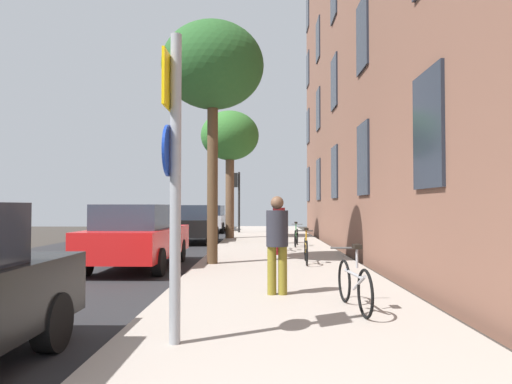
{
  "coord_description": "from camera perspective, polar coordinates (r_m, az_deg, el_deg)",
  "views": [
    {
      "loc": [
        0.67,
        -0.85,
        1.6
      ],
      "look_at": [
        0.52,
        12.49,
        1.99
      ],
      "focal_mm": 33.41,
      "sensor_mm": 36.0,
      "label": 1
    }
  ],
  "objects": [
    {
      "name": "bicycle_1",
      "position": [
        12.41,
        6.01,
        -6.85
      ],
      "size": [
        0.42,
        1.68,
        0.92
      ],
      "color": "black",
      "rests_on": "sidewalk"
    },
    {
      "name": "bicycle_0",
      "position": [
        7.03,
        11.66,
        -10.73
      ],
      "size": [
        0.42,
        1.71,
        0.94
      ],
      "color": "black",
      "rests_on": "sidewalk"
    },
    {
      "name": "car_1",
      "position": [
        12.55,
        -13.97,
        -5.07
      ],
      "size": [
        1.91,
        4.51,
        1.62
      ],
      "color": "red",
      "rests_on": "road_asphalt"
    },
    {
      "name": "pedestrian_0",
      "position": [
        7.99,
        2.55,
        -5.55
      ],
      "size": [
        0.48,
        0.48,
        1.64
      ],
      "color": "olive",
      "rests_on": "sidewalk"
    },
    {
      "name": "tree_far",
      "position": [
        22.26,
        -3.15,
        6.51
      ],
      "size": [
        2.69,
        2.69,
        5.89
      ],
      "color": "brown",
      "rests_on": "sidewalk"
    },
    {
      "name": "road_asphalt",
      "position": [
        16.75,
        -17.49,
        -7.05
      ],
      "size": [
        7.0,
        38.0,
        0.01
      ],
      "primitive_type": "cube",
      "color": "#232326",
      "rests_on": "ground"
    },
    {
      "name": "pedestrian_2",
      "position": [
        18.74,
        2.78,
        -3.43
      ],
      "size": [
        0.43,
        0.43,
        1.58
      ],
      "color": "navy",
      "rests_on": "sidewalk"
    },
    {
      "name": "tree_near",
      "position": [
        12.81,
        -5.2,
        14.58
      ],
      "size": [
        2.65,
        2.65,
        6.25
      ],
      "color": "#4C3823",
      "rests_on": "sidewalk"
    },
    {
      "name": "pedestrian_1",
      "position": [
        14.45,
        2.76,
        -3.76
      ],
      "size": [
        0.53,
        0.53,
        1.67
      ],
      "color": "maroon",
      "rests_on": "sidewalk"
    },
    {
      "name": "car_3",
      "position": [
        28.96,
        -5.45,
        -3.16
      ],
      "size": [
        1.88,
        4.42,
        1.62
      ],
      "color": "#B7B7BC",
      "rests_on": "road_asphalt"
    },
    {
      "name": "bicycle_2",
      "position": [
        15.93,
        3.04,
        -5.71
      ],
      "size": [
        0.42,
        1.66,
        0.92
      ],
      "color": "black",
      "rests_on": "sidewalk"
    },
    {
      "name": "sidewalk",
      "position": [
        15.93,
        2.19,
        -7.21
      ],
      "size": [
        4.2,
        38.0,
        0.12
      ],
      "primitive_type": "cube",
      "color": "#9E9389",
      "rests_on": "ground"
    },
    {
      "name": "bicycle_3",
      "position": [
        17.67,
        4.84,
        -5.34
      ],
      "size": [
        0.42,
        1.63,
        0.9
      ],
      "color": "black",
      "rests_on": "sidewalk"
    },
    {
      "name": "car_2",
      "position": [
        20.67,
        -7.33,
        -3.76
      ],
      "size": [
        1.86,
        4.22,
        1.62
      ],
      "color": "black",
      "rests_on": "road_asphalt"
    },
    {
      "name": "ground_plane",
      "position": [
        16.22,
        -10.37,
        -7.3
      ],
      "size": [
        41.8,
        41.8,
        0.0
      ],
      "primitive_type": "plane",
      "color": "#332D28"
    },
    {
      "name": "sign_post",
      "position": [
        5.24,
        -9.87,
        3.11
      ],
      "size": [
        0.16,
        0.6,
        3.35
      ],
      "color": "gray",
      "rests_on": "sidewalk"
    },
    {
      "name": "traffic_light",
      "position": [
        26.61,
        -2.27,
        0.13
      ],
      "size": [
        0.43,
        0.24,
        3.37
      ],
      "color": "black",
      "rests_on": "sidewalk"
    }
  ]
}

